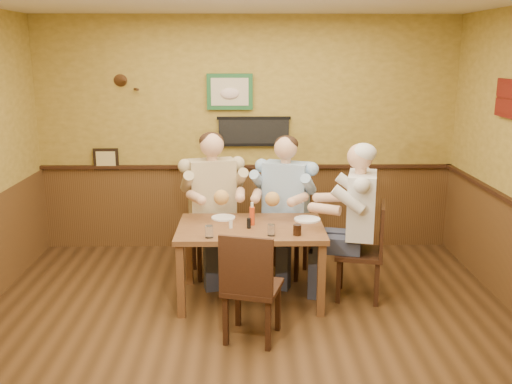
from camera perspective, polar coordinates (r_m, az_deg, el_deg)
The scene contains 17 objects.
room at distance 4.55m, azimuth 0.77°, elevation 5.11°, with size 5.02×5.03×2.81m.
dining_table at distance 5.51m, azimuth -0.53°, elevation -4.35°, with size 1.40×0.90×0.75m.
chair_back_left at distance 6.19m, azimuth -4.33°, elevation -3.91°, with size 0.45×0.45×0.98m, color #341D10, non-canonical shape.
chair_back_right at distance 6.20m, azimuth 2.97°, elevation -3.99°, with size 0.44×0.44×0.96m, color #341D10, non-canonical shape.
chair_right_end at distance 5.69m, azimuth 10.30°, elevation -5.79°, with size 0.45×0.45×0.97m, color #341D10, non-canonical shape.
chair_near_side at distance 4.83m, azimuth -0.36°, elevation -9.24°, with size 0.45×0.45×0.97m, color #341D10, non-canonical shape.
diner_tan_shirt at distance 6.13m, azimuth -4.37°, elevation -2.03°, with size 0.65×0.65×1.41m, color #C8B489, non-canonical shape.
diner_blue_polo at distance 6.14m, azimuth 2.99°, elevation -2.16°, with size 0.63×0.63×1.37m, color #8DAED4, non-canonical shape.
diner_white_elder at distance 5.63m, azimuth 10.39°, elevation -3.80°, with size 0.64×0.64×1.39m, color silver, non-canonical shape.
water_glass_left at distance 5.15m, azimuth -4.71°, elevation -3.97°, with size 0.07×0.07×0.11m, color white.
water_glass_mid at distance 5.19m, azimuth 1.54°, elevation -3.82°, with size 0.07×0.07×0.11m, color silver.
cola_tumbler at distance 5.22m, azimuth 4.14°, elevation -3.79°, with size 0.08×0.08×0.10m, color black.
hot_sauce_bottle at distance 5.49m, azimuth -0.40°, elevation -2.31°, with size 0.05×0.05×0.20m, color red.
salt_shaker at distance 5.41m, azimuth -2.54°, elevation -3.17°, with size 0.04×0.04×0.09m, color silver.
pepper_shaker at distance 5.40m, azimuth -0.72°, elevation -3.15°, with size 0.04×0.04×0.10m, color black.
plate_far_left at distance 5.74m, azimuth -3.29°, elevation -2.57°, with size 0.24×0.24×0.02m, color white.
plate_far_right at distance 5.69m, azimuth 5.14°, elevation -2.73°, with size 0.26×0.26×0.02m, color white.
Camera 1 is at (-0.00, -4.32, 2.38)m, focal length 40.00 mm.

